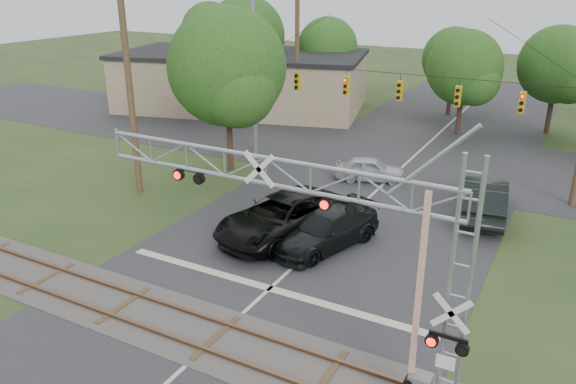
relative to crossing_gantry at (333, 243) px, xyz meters
The scene contains 13 objects.
ground 6.44m from the crossing_gantry, 158.59° to the right, with size 160.00×160.00×0.00m, color #26401D.
road_main 10.42m from the crossing_gantry, 116.52° to the left, with size 14.00×90.00×0.02m, color #27272A.
road_cross 23.21m from the crossing_gantry, 100.57° to the left, with size 90.00×12.00×0.02m, color #27272A.
railroad_track 6.21m from the crossing_gantry, behind, with size 90.00×3.20×0.17m.
crossing_gantry is the anchor object (origin of this frame).
traffic_signal_span 18.67m from the crossing_gantry, 100.00° to the left, with size 19.34×0.36×11.50m.
pickup_black 10.76m from the crossing_gantry, 126.48° to the left, with size 3.10×6.71×1.87m, color black.
car_dark 9.75m from the crossing_gantry, 115.47° to the left, with size 2.22×5.46×1.58m, color black.
sedan_silver 18.15m from the crossing_gantry, 106.85° to the left, with size 1.60×3.97×1.35m, color #AEB0B6.
suv_dark 15.32m from the crossing_gantry, 84.07° to the left, with size 2.01×5.77×1.90m, color black.
commercial_building 36.39m from the crossing_gantry, 126.56° to the left, with size 22.68×15.39×4.85m.
utility_poles 20.78m from the crossing_gantry, 93.29° to the left, with size 26.05×26.51×14.49m.
treeline 29.30m from the crossing_gantry, 97.95° to the left, with size 55.99×28.75×9.94m.
Camera 1 is at (9.32, -10.31, 11.07)m, focal length 35.00 mm.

